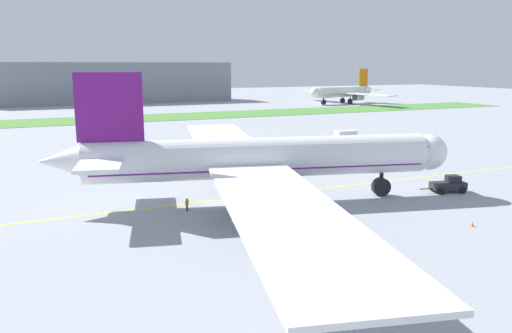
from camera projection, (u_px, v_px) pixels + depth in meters
The scene contains 10 objects.
ground_plane at pixel (225, 204), 63.59m from camera, with size 600.00×600.00×0.00m, color #9399A0.
apron_taxi_line at pixel (220, 200), 65.19m from camera, with size 280.00×0.36×0.01m, color yellow.
grass_median_strip at pixel (101, 120), 160.27m from camera, with size 320.00×24.00×0.10m, color #4C8438.
airliner_foreground at pixel (255, 159), 63.44m from camera, with size 50.22×81.16×16.08m.
pushback_tug at pixel (449, 185), 69.15m from camera, with size 6.45×3.30×2.29m.
ground_crew_wingwalker_port at pixel (187, 203), 60.10m from camera, with size 0.47×0.44×1.58m.
traffic_cone_starboard_wing at pixel (472, 224), 54.65m from camera, with size 0.36×0.36×0.58m.
service_truck_baggage_loader at pixel (346, 135), 115.15m from camera, with size 4.80×2.54×2.45m.
parked_airliner_far_centre at pixel (344, 92), 226.77m from camera, with size 36.68×56.35×15.17m.
terminal_building at pixel (112, 83), 230.99m from camera, with size 107.86×20.00×18.00m, color gray.
Camera 1 is at (-21.85, -57.59, 16.89)m, focal length 36.05 mm.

